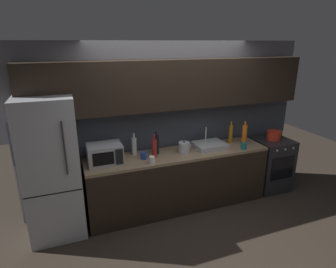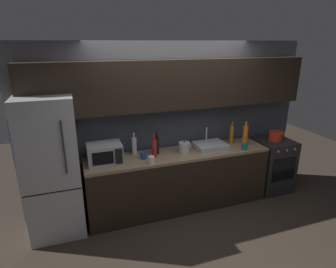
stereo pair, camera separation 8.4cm
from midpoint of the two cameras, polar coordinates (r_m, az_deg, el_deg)
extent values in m
plane|color=#2D261E|center=(3.96, 6.85, -20.76)|extent=(10.00, 10.00, 0.00)
cube|color=slate|center=(4.44, -0.21, 2.15)|extent=(4.52, 0.10, 2.50)
cube|color=#3D424C|center=(4.40, 0.04, 1.34)|extent=(4.52, 0.01, 0.60)
cube|color=black|center=(4.10, 0.87, 10.10)|extent=(4.16, 0.34, 0.70)
cube|color=black|center=(4.40, 1.65, -9.54)|extent=(2.78, 0.60, 0.86)
cube|color=#8C7256|center=(4.21, 1.70, -4.12)|extent=(2.78, 0.60, 0.04)
cube|color=#B7BABF|center=(3.93, -23.11, -6.47)|extent=(0.68, 0.66, 1.88)
cube|color=black|center=(3.71, -22.88, -11.16)|extent=(0.67, 0.00, 0.01)
cylinder|color=#333333|center=(3.45, -20.95, -2.79)|extent=(0.02, 0.02, 0.66)
cube|color=#232326|center=(5.24, 19.55, -5.70)|extent=(0.60, 0.60, 0.90)
cube|color=black|center=(5.01, 21.80, -6.49)|extent=(0.45, 0.01, 0.40)
cylinder|color=#B2B2B7|center=(4.78, 20.86, -3.22)|extent=(0.03, 0.02, 0.03)
cylinder|color=#B2B2B7|center=(4.88, 22.32, -2.94)|extent=(0.03, 0.02, 0.03)
cylinder|color=#B2B2B7|center=(4.99, 23.73, -2.67)|extent=(0.03, 0.02, 0.03)
cube|color=#A8AAAF|center=(3.92, -13.34, -3.94)|extent=(0.46, 0.34, 0.27)
cube|color=black|center=(3.75, -13.61, -4.96)|extent=(0.28, 0.01, 0.18)
cube|color=black|center=(3.78, -10.49, -4.58)|extent=(0.10, 0.01, 0.22)
cube|color=#ADAFB5|center=(4.43, 7.89, -2.31)|extent=(0.48, 0.38, 0.08)
cylinder|color=silver|center=(4.49, 7.17, 0.04)|extent=(0.02, 0.02, 0.22)
cylinder|color=#B7BABF|center=(4.19, 2.71, -2.74)|extent=(0.17, 0.17, 0.16)
sphere|color=black|center=(4.16, 2.73, -1.55)|extent=(0.02, 0.02, 0.02)
cone|color=#B7BABF|center=(4.22, 4.00, -2.15)|extent=(0.03, 0.03, 0.05)
cylinder|color=#A82323|center=(4.01, -3.40, -2.98)|extent=(0.07, 0.07, 0.27)
cylinder|color=#A82323|center=(3.95, -3.45, -0.71)|extent=(0.03, 0.03, 0.07)
cylinder|color=#B27019|center=(4.66, 12.12, -0.06)|extent=(0.06, 0.06, 0.30)
cylinder|color=#B27019|center=(4.61, 12.27, 2.11)|extent=(0.02, 0.02, 0.07)
cylinder|color=orange|center=(4.63, 14.75, -0.23)|extent=(0.08, 0.08, 0.32)
cylinder|color=orange|center=(4.58, 14.95, 2.09)|extent=(0.03, 0.03, 0.07)
cylinder|color=silver|center=(4.14, -7.49, -2.48)|extent=(0.07, 0.07, 0.26)
cylinder|color=silver|center=(4.08, -7.58, -0.34)|extent=(0.03, 0.03, 0.07)
cylinder|color=black|center=(4.13, -2.96, -2.27)|extent=(0.08, 0.08, 0.27)
cylinder|color=black|center=(4.07, -3.00, 0.00)|extent=(0.03, 0.03, 0.07)
cylinder|color=#234299|center=(3.99, -5.56, -4.39)|extent=(0.09, 0.09, 0.10)
cylinder|color=#19666B|center=(4.48, 14.64, -2.38)|extent=(0.09, 0.09, 0.10)
cylinder|color=silver|center=(3.85, -3.91, -5.26)|extent=(0.08, 0.08, 0.09)
cylinder|color=red|center=(5.07, 20.27, -0.34)|extent=(0.23, 0.23, 0.13)
cylinder|color=red|center=(5.04, 20.37, 0.47)|extent=(0.24, 0.24, 0.02)
camera|label=1|loc=(0.04, -90.59, -0.20)|focal=29.97mm
camera|label=2|loc=(0.04, 89.41, 0.20)|focal=29.97mm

